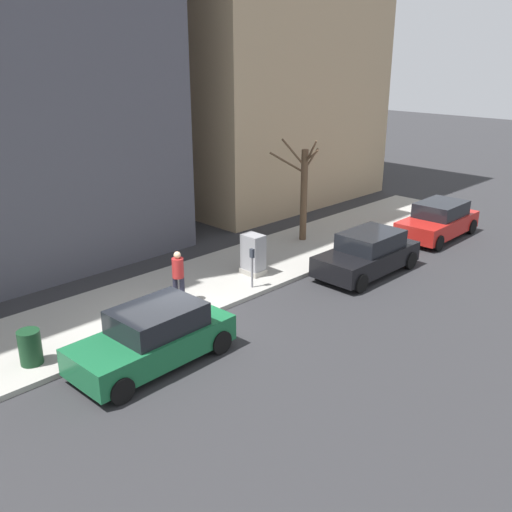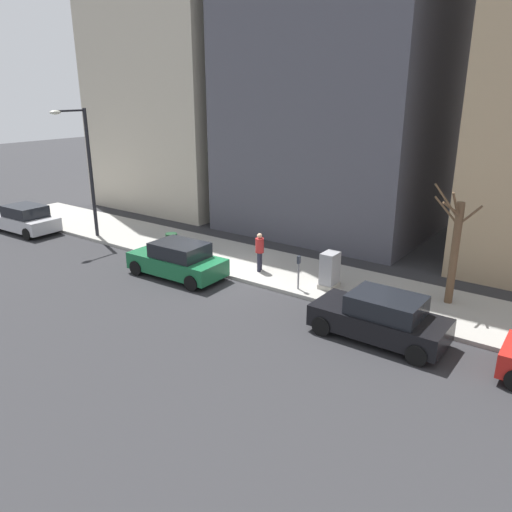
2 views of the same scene
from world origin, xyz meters
name	(u,v)px [view 1 (image 1 of 2)]	position (x,y,z in m)	size (l,w,h in m)	color
ground_plane	(178,330)	(0.00, 0.00, 0.00)	(120.00, 120.00, 0.00)	#2B2B2D
sidewalk	(138,307)	(2.00, 0.00, 0.07)	(4.00, 36.00, 0.15)	#9E9B93
parked_car_red	(438,221)	(-1.00, -13.19, 0.74)	(2.01, 4.24, 1.52)	red
parked_car_black	(368,254)	(-1.28, -7.54, 0.74)	(1.94, 4.21, 1.52)	black
parked_car_green	(154,337)	(-1.06, 1.54, 0.74)	(2.04, 4.26, 1.52)	#196038
parking_meter	(252,264)	(0.45, -3.46, 0.98)	(0.14, 0.10, 1.35)	slate
utility_box	(253,255)	(1.30, -4.35, 0.85)	(0.83, 0.61, 1.43)	#A8A399
bare_tree	(303,191)	(2.60, -8.52, 2.21)	(1.84, 1.89, 4.23)	brown
trash_bin	(30,347)	(0.90, 3.88, 0.60)	(0.56, 0.56, 0.90)	#14381E
pedestrian_near_meter	(178,274)	(1.24, -1.04, 1.09)	(0.38, 0.36, 1.66)	#1E1E2D
office_tower_left	(239,21)	(11.25, -13.21, 9.01)	(11.50, 11.50, 18.02)	tan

